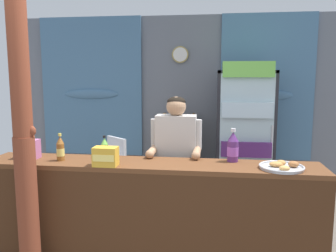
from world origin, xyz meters
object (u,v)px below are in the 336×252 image
(stall_counter, at_px, (149,210))
(drink_fridge, at_px, (245,126))
(shopkeeper, at_px, (176,155))
(soda_bottle_grape_soda, at_px, (233,148))
(plastic_lawn_chair, at_px, (109,164))
(soda_bottle_iced_tea, at_px, (60,149))
(pastry_tray, at_px, (282,167))
(snack_box_wafer, at_px, (29,149))
(snack_box_choco_powder, at_px, (106,157))
(soda_bottle_lime_soda, at_px, (105,149))
(bottle_shelf_rack, at_px, (178,150))
(timber_post, at_px, (24,143))

(stall_counter, relative_size, drink_fridge, 1.54)
(shopkeeper, xyz_separation_m, soda_bottle_grape_soda, (0.53, -0.28, 0.14))
(plastic_lawn_chair, relative_size, shopkeeper, 0.57)
(drink_fridge, relative_size, soda_bottle_iced_tea, 7.79)
(drink_fridge, height_order, pastry_tray, drink_fridge)
(plastic_lawn_chair, height_order, snack_box_wafer, snack_box_wafer)
(snack_box_wafer, xyz_separation_m, snack_box_choco_powder, (0.77, -0.17, -0.01))
(shopkeeper, height_order, soda_bottle_lime_soda, shopkeeper)
(bottle_shelf_rack, distance_m, snack_box_choco_powder, 2.47)
(drink_fridge, bearing_deg, soda_bottle_grape_soda, -98.08)
(timber_post, bearing_deg, drink_fridge, 50.13)
(plastic_lawn_chair, xyz_separation_m, soda_bottle_lime_soda, (0.46, -1.59, 0.57))
(soda_bottle_lime_soda, distance_m, snack_box_choco_powder, 0.28)
(timber_post, xyz_separation_m, pastry_tray, (2.03, 0.31, -0.20))
(shopkeeper, bearing_deg, timber_post, -144.55)
(snack_box_choco_powder, distance_m, pastry_tray, 1.44)
(bottle_shelf_rack, xyz_separation_m, soda_bottle_grape_soda, (0.69, -2.10, 0.49))
(timber_post, height_order, bottle_shelf_rack, timber_post)
(soda_bottle_grape_soda, bearing_deg, snack_box_wafer, -176.02)
(shopkeeper, bearing_deg, drink_fridge, 62.12)
(snack_box_wafer, bearing_deg, soda_bottle_grape_soda, 3.98)
(bottle_shelf_rack, height_order, plastic_lawn_chair, bottle_shelf_rack)
(soda_bottle_lime_soda, relative_size, snack_box_wafer, 1.19)
(drink_fridge, bearing_deg, plastic_lawn_chair, -173.81)
(stall_counter, height_order, soda_bottle_lime_soda, soda_bottle_lime_soda)
(drink_fridge, xyz_separation_m, snack_box_choco_powder, (-1.30, -2.06, 0.01))
(pastry_tray, bearing_deg, soda_bottle_grape_soda, 152.16)
(drink_fridge, relative_size, snack_box_wafer, 10.75)
(plastic_lawn_chair, height_order, soda_bottle_grape_soda, soda_bottle_grape_soda)
(timber_post, xyz_separation_m, bottle_shelf_rack, (0.95, 2.61, -0.58))
(bottle_shelf_rack, xyz_separation_m, snack_box_wafer, (-1.14, -2.23, 0.45))
(timber_post, distance_m, pastry_tray, 2.06)
(bottle_shelf_rack, bearing_deg, shopkeeper, -84.87)
(drink_fridge, distance_m, soda_bottle_iced_tea, 2.61)
(bottle_shelf_rack, distance_m, plastic_lawn_chair, 1.07)
(soda_bottle_lime_soda, relative_size, snack_box_choco_powder, 1.06)
(soda_bottle_grape_soda, bearing_deg, snack_box_choco_powder, -164.27)
(timber_post, distance_m, soda_bottle_lime_soda, 0.70)
(plastic_lawn_chair, bearing_deg, soda_bottle_iced_tea, -86.66)
(stall_counter, bearing_deg, pastry_tray, 1.72)
(soda_bottle_grape_soda, bearing_deg, drink_fridge, 81.92)
(soda_bottle_lime_soda, height_order, snack_box_choco_powder, soda_bottle_lime_soda)
(stall_counter, height_order, plastic_lawn_chair, stall_counter)
(timber_post, bearing_deg, snack_box_choco_powder, 19.99)
(plastic_lawn_chair, distance_m, shopkeeper, 1.73)
(shopkeeper, distance_m, snack_box_choco_powder, 0.79)
(plastic_lawn_chair, relative_size, snack_box_wafer, 4.87)
(stall_counter, bearing_deg, bottle_shelf_rack, 89.69)
(stall_counter, relative_size, soda_bottle_grape_soda, 10.00)
(timber_post, relative_size, soda_bottle_lime_soda, 11.84)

